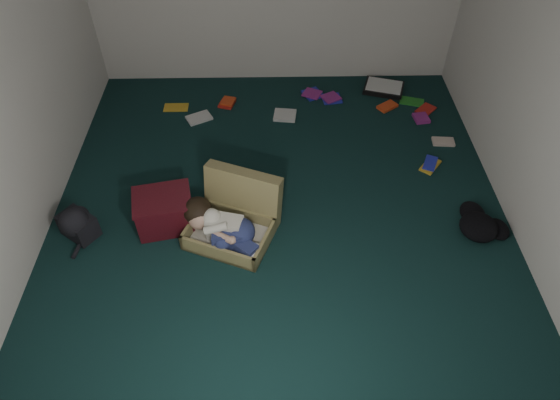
{
  "coord_description": "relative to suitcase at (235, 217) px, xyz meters",
  "views": [
    {
      "loc": [
        -0.06,
        -2.98,
        3.27
      ],
      "look_at": [
        0.0,
        -0.15,
        0.35
      ],
      "focal_mm": 32.0,
      "sensor_mm": 36.0,
      "label": 1
    }
  ],
  "objects": [
    {
      "name": "maroon_bin",
      "position": [
        -0.6,
        0.06,
        0.02
      ],
      "size": [
        0.55,
        0.47,
        0.33
      ],
      "rotation": [
        0.0,
        0.0,
        0.2
      ],
      "color": "#420D15",
      "rests_on": "floor"
    },
    {
      "name": "suitcase",
      "position": [
        0.0,
        0.0,
        0.0
      ],
      "size": [
        0.87,
        0.86,
        0.49
      ],
      "rotation": [
        0.0,
        0.0,
        -0.38
      ],
      "color": "#90854F",
      "rests_on": "floor"
    },
    {
      "name": "paper_tray",
      "position": [
        1.62,
        2.1,
        -0.12
      ],
      "size": [
        0.52,
        0.45,
        0.06
      ],
      "rotation": [
        0.0,
        0.0,
        -0.3
      ],
      "color": "black",
      "rests_on": "floor"
    },
    {
      "name": "floor",
      "position": [
        0.38,
        0.15,
        -0.15
      ],
      "size": [
        4.5,
        4.5,
        0.0
      ],
      "primitive_type": "plane",
      "color": "black",
      "rests_on": "ground"
    },
    {
      "name": "clothing_pile",
      "position": [
        2.08,
        -0.03,
        -0.08
      ],
      "size": [
        0.56,
        0.52,
        0.15
      ],
      "primitive_type": null,
      "rotation": [
        0.0,
        0.0,
        -0.38
      ],
      "color": "black",
      "rests_on": "floor"
    },
    {
      "name": "backpack",
      "position": [
        -1.32,
        -0.03,
        -0.04
      ],
      "size": [
        0.48,
        0.46,
        0.22
      ],
      "primitive_type": null,
      "rotation": [
        0.0,
        0.0,
        -0.63
      ],
      "color": "black",
      "rests_on": "floor"
    },
    {
      "name": "book_scatter",
      "position": [
        1.02,
        1.62,
        -0.14
      ],
      "size": [
        3.02,
        1.51,
        0.02
      ],
      "color": "gold",
      "rests_on": "floor"
    },
    {
      "name": "person",
      "position": [
        -0.11,
        -0.14,
        0.04
      ],
      "size": [
        0.65,
        0.54,
        0.31
      ],
      "rotation": [
        0.0,
        0.0,
        -0.38
      ],
      "color": "silver",
      "rests_on": "suitcase"
    }
  ]
}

